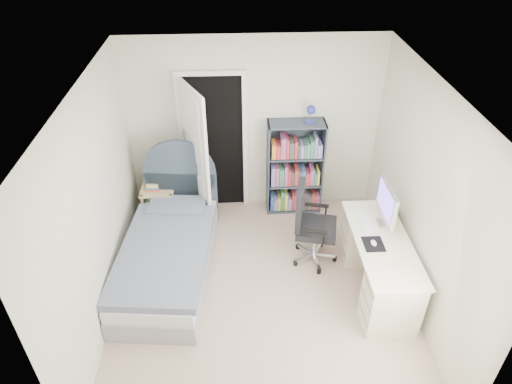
{
  "coord_description": "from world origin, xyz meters",
  "views": [
    {
      "loc": [
        -0.26,
        -3.77,
        4.06
      ],
      "look_at": [
        -0.04,
        0.41,
        1.15
      ],
      "focal_mm": 32.0,
      "sensor_mm": 36.0,
      "label": 1
    }
  ],
  "objects_px": {
    "nightstand": "(158,195)",
    "bookcase": "(295,171)",
    "floor_lamp": "(190,179)",
    "desk": "(378,262)",
    "bed": "(169,251)",
    "office_chair": "(310,221)"
  },
  "relations": [
    {
      "from": "nightstand",
      "to": "bookcase",
      "type": "height_order",
      "value": "bookcase"
    },
    {
      "from": "floor_lamp",
      "to": "desk",
      "type": "height_order",
      "value": "floor_lamp"
    },
    {
      "from": "bed",
      "to": "floor_lamp",
      "type": "relative_size",
      "value": 1.63
    },
    {
      "from": "bed",
      "to": "bookcase",
      "type": "xyz_separation_m",
      "value": [
        1.67,
        1.21,
        0.33
      ]
    },
    {
      "from": "nightstand",
      "to": "floor_lamp",
      "type": "distance_m",
      "value": 0.49
    },
    {
      "from": "nightstand",
      "to": "floor_lamp",
      "type": "relative_size",
      "value": 0.48
    },
    {
      "from": "office_chair",
      "to": "nightstand",
      "type": "bearing_deg",
      "value": 155.47
    },
    {
      "from": "floor_lamp",
      "to": "office_chair",
      "type": "distance_m",
      "value": 1.88
    },
    {
      "from": "floor_lamp",
      "to": "bookcase",
      "type": "relative_size",
      "value": 0.82
    },
    {
      "from": "desk",
      "to": "office_chair",
      "type": "relative_size",
      "value": 1.39
    },
    {
      "from": "floor_lamp",
      "to": "desk",
      "type": "relative_size",
      "value": 0.89
    },
    {
      "from": "bookcase",
      "to": "bed",
      "type": "bearing_deg",
      "value": -144.13
    },
    {
      "from": "floor_lamp",
      "to": "desk",
      "type": "xyz_separation_m",
      "value": [
        2.26,
        -1.64,
        -0.15
      ]
    },
    {
      "from": "bookcase",
      "to": "desk",
      "type": "relative_size",
      "value": 1.08
    },
    {
      "from": "floor_lamp",
      "to": "bookcase",
      "type": "distance_m",
      "value": 1.48
    },
    {
      "from": "floor_lamp",
      "to": "desk",
      "type": "bearing_deg",
      "value": -35.94
    },
    {
      "from": "bookcase",
      "to": "office_chair",
      "type": "bearing_deg",
      "value": -87.36
    },
    {
      "from": "nightstand",
      "to": "bookcase",
      "type": "bearing_deg",
      "value": 5.84
    },
    {
      "from": "desk",
      "to": "bookcase",
      "type": "bearing_deg",
      "value": 115.28
    },
    {
      "from": "bookcase",
      "to": "office_chair",
      "type": "relative_size",
      "value": 1.5
    },
    {
      "from": "bed",
      "to": "nightstand",
      "type": "distance_m",
      "value": 1.05
    },
    {
      "from": "office_chair",
      "to": "bookcase",
      "type": "bearing_deg",
      "value": 92.64
    }
  ]
}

